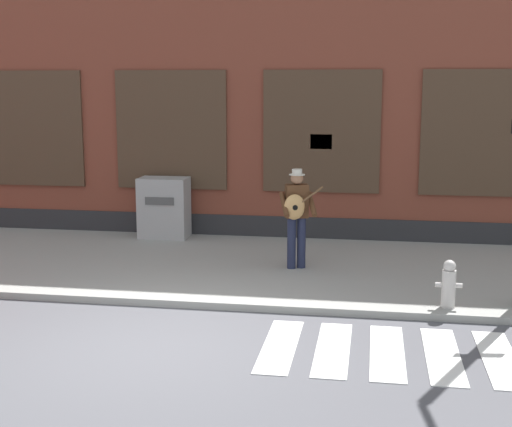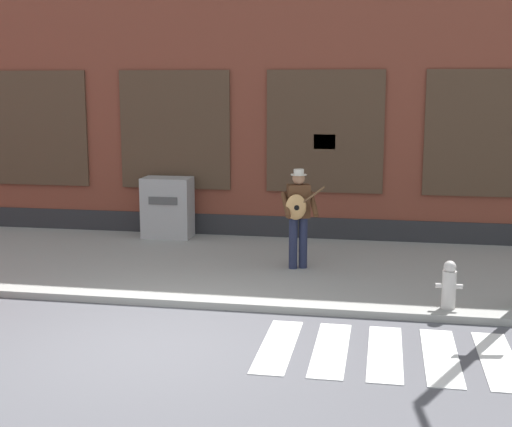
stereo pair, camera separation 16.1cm
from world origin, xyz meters
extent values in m
plane|color=#4C4C51|center=(0.00, 0.00, 0.00)|extent=(160.00, 160.00, 0.00)
cube|color=gray|center=(0.00, 3.88, 0.06)|extent=(28.00, 4.75, 0.11)
cube|color=brown|center=(0.00, 8.26, 3.49)|extent=(28.00, 4.00, 6.99)
cube|color=#28282B|center=(0.00, 6.24, 0.28)|extent=(28.00, 0.04, 0.55)
cube|color=#473323|center=(-4.74, 6.23, 2.33)|extent=(2.38, 0.06, 2.48)
cube|color=black|center=(-4.74, 6.22, 2.33)|extent=(2.26, 0.03, 2.36)
cube|color=#473323|center=(-1.58, 6.23, 2.33)|extent=(2.38, 0.06, 2.48)
cube|color=black|center=(-1.58, 6.22, 2.33)|extent=(2.26, 0.03, 2.36)
cube|color=#473323|center=(1.58, 6.23, 2.33)|extent=(2.38, 0.06, 2.48)
cube|color=black|center=(1.58, 6.22, 2.33)|extent=(2.26, 0.03, 2.36)
cube|color=#473323|center=(4.74, 6.23, 2.33)|extent=(2.38, 0.06, 2.48)
cube|color=black|center=(4.74, 6.22, 2.33)|extent=(2.26, 0.03, 2.36)
cube|color=yellow|center=(1.58, 6.21, 2.13)|extent=(0.44, 0.02, 0.30)
cube|color=silver|center=(1.54, 0.21, 0.01)|extent=(0.42, 1.90, 0.01)
cube|color=silver|center=(2.21, 0.21, 0.01)|extent=(0.42, 1.90, 0.01)
cube|color=silver|center=(2.88, 0.21, 0.01)|extent=(0.42, 1.90, 0.01)
cube|color=silver|center=(3.55, 0.21, 0.01)|extent=(0.42, 1.90, 0.01)
cube|color=silver|center=(4.22, 0.21, 0.01)|extent=(0.42, 1.90, 0.01)
cylinder|color=#1E233D|center=(1.44, 3.78, 0.56)|extent=(0.15, 0.15, 0.90)
cylinder|color=#1E233D|center=(1.28, 3.70, 0.56)|extent=(0.15, 0.15, 0.90)
cube|color=#4C2D19|center=(1.36, 3.75, 1.30)|extent=(0.43, 0.33, 0.58)
sphere|color=#9E7051|center=(1.36, 3.75, 1.69)|extent=(0.22, 0.22, 0.22)
cylinder|color=beige|center=(1.36, 3.75, 1.75)|extent=(0.27, 0.28, 0.02)
cylinder|color=beige|center=(1.36, 3.75, 1.80)|extent=(0.18, 0.18, 0.09)
cylinder|color=#4C2D19|center=(1.62, 3.73, 1.26)|extent=(0.25, 0.51, 0.39)
cylinder|color=#4C2D19|center=(1.16, 3.57, 1.26)|extent=(0.25, 0.51, 0.39)
ellipsoid|color=tan|center=(1.34, 3.55, 1.22)|extent=(0.38, 0.23, 0.44)
cylinder|color=black|center=(1.36, 3.49, 1.22)|extent=(0.09, 0.04, 0.09)
cylinder|color=brown|center=(1.59, 3.62, 1.40)|extent=(0.46, 0.19, 0.34)
cube|color=#9E9E9E|center=(-1.64, 5.81, 0.74)|extent=(1.01, 0.60, 1.26)
cube|color=#4C4C4C|center=(-1.64, 5.50, 0.93)|extent=(0.61, 0.02, 0.16)
cylinder|color=#B2ADA8|center=(3.76, 1.86, 0.39)|extent=(0.20, 0.20, 0.55)
sphere|color=#B2ADA8|center=(3.76, 1.86, 0.72)|extent=(0.18, 0.18, 0.18)
cylinder|color=#B2ADA8|center=(3.62, 1.86, 0.44)|extent=(0.10, 0.07, 0.07)
cylinder|color=#B2ADA8|center=(3.90, 1.86, 0.44)|extent=(0.10, 0.07, 0.07)
camera|label=1|loc=(2.64, -8.32, 3.27)|focal=50.00mm
camera|label=2|loc=(2.80, -8.29, 3.27)|focal=50.00mm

